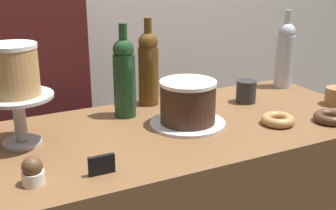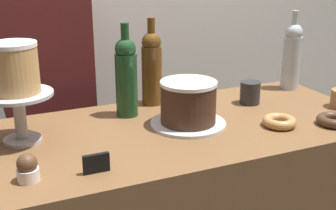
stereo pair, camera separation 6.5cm
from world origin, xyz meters
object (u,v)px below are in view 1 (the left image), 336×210
object	(u,v)px
wine_bottle_green	(124,76)
chocolate_round_cake	(187,101)
white_layer_cake	(14,70)
wine_bottle_amber	(148,67)
cupcake_chocolate	(33,171)
donut_chocolate	(330,117)
price_sign_chalkboard	(102,165)
cookie_stack	(336,96)
coffee_cup_ceramic	(246,92)
wine_bottle_clear	(285,54)
barista_figure	(43,113)
donut_maple	(278,120)
cake_stand_pedestal	(19,112)

from	to	relation	value
wine_bottle_green	chocolate_round_cake	bearing A→B (deg)	-47.77
white_layer_cake	wine_bottle_green	bearing A→B (deg)	14.32
wine_bottle_amber	cupcake_chocolate	xyz separation A→B (m)	(-0.51, -0.44, -0.11)
wine_bottle_amber	donut_chocolate	distance (m)	0.66
donut_chocolate	wine_bottle_amber	bearing A→B (deg)	136.09
wine_bottle_amber	price_sign_chalkboard	world-z (taller)	wine_bottle_amber
cookie_stack	coffee_cup_ceramic	distance (m)	0.34
white_layer_cake	wine_bottle_green	xyz separation A→B (m)	(0.37, 0.09, -0.09)
white_layer_cake	wine_bottle_clear	distance (m)	1.12
wine_bottle_green	barista_figure	distance (m)	0.53
wine_bottle_amber	wine_bottle_green	bearing A→B (deg)	-147.34
white_layer_cake	donut_maple	world-z (taller)	white_layer_cake
donut_chocolate	chocolate_round_cake	bearing A→B (deg)	155.67
wine_bottle_clear	barista_figure	xyz separation A→B (m)	(-0.94, 0.39, -0.24)
wine_bottle_green	price_sign_chalkboard	bearing A→B (deg)	-119.58
donut_maple	price_sign_chalkboard	xyz separation A→B (m)	(-0.64, -0.08, 0.01)
wine_bottle_clear	donut_chocolate	size ratio (longest dim) A/B	2.91
donut_maple	white_layer_cake	bearing A→B (deg)	164.94
cookie_stack	price_sign_chalkboard	distance (m)	0.98
barista_figure	cookie_stack	bearing A→B (deg)	-34.94
wine_bottle_amber	donut_chocolate	xyz separation A→B (m)	(0.47, -0.45, -0.13)
wine_bottle_green	donut_maple	world-z (taller)	wine_bottle_green
price_sign_chalkboard	coffee_cup_ceramic	size ratio (longest dim) A/B	0.82
chocolate_round_cake	donut_maple	xyz separation A→B (m)	(0.27, -0.14, -0.06)
cookie_stack	wine_bottle_green	bearing A→B (deg)	162.15
wine_bottle_green	coffee_cup_ceramic	size ratio (longest dim) A/B	3.83
wine_bottle_green	barista_figure	bearing A→B (deg)	115.57
wine_bottle_clear	donut_maple	distance (m)	0.48
white_layer_cake	wine_bottle_green	world-z (taller)	wine_bottle_green
cake_stand_pedestal	cookie_stack	world-z (taller)	cake_stand_pedestal
cake_stand_pedestal	price_sign_chalkboard	distance (m)	0.34
wine_bottle_amber	barista_figure	bearing A→B (deg)	133.88
donut_chocolate	wine_bottle_green	bearing A→B (deg)	148.23
cookie_stack	coffee_cup_ceramic	world-z (taller)	coffee_cup_ceramic
cupcake_chocolate	barista_figure	size ratio (longest dim) A/B	0.05
cake_stand_pedestal	white_layer_cake	bearing A→B (deg)	0.00
white_layer_cake	coffee_cup_ceramic	xyz separation A→B (m)	(0.84, 0.03, -0.19)
white_layer_cake	wine_bottle_amber	world-z (taller)	wine_bottle_amber
cake_stand_pedestal	wine_bottle_clear	distance (m)	1.11
wine_bottle_green	donut_chocolate	world-z (taller)	wine_bottle_green
cupcake_chocolate	white_layer_cake	bearing A→B (deg)	86.27
cupcake_chocolate	price_sign_chalkboard	world-z (taller)	cupcake_chocolate
chocolate_round_cake	coffee_cup_ceramic	xyz separation A→B (m)	(0.32, 0.10, -0.04)
white_layer_cake	barista_figure	xyz separation A→B (m)	(0.16, 0.52, -0.32)
chocolate_round_cake	cake_stand_pedestal	bearing A→B (deg)	171.79
cupcake_chocolate	wine_bottle_green	bearing A→B (deg)	42.82
cookie_stack	wine_bottle_clear	bearing A→B (deg)	94.19
wine_bottle_clear	cookie_stack	world-z (taller)	wine_bottle_clear
wine_bottle_amber	donut_chocolate	world-z (taller)	wine_bottle_amber
wine_bottle_clear	donut_maple	bearing A→B (deg)	-132.34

